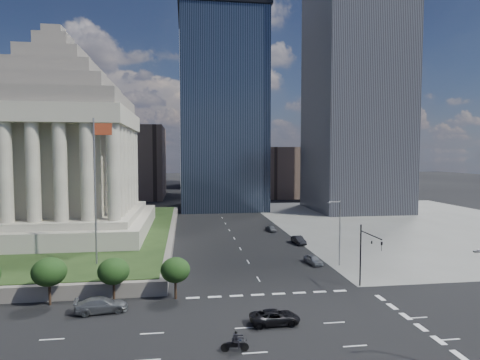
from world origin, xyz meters
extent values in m
plane|color=black|center=(0.00, 100.00, 0.00)|extent=(500.00, 500.00, 0.00)
cube|color=slate|center=(46.00, 60.00, 0.01)|extent=(68.00, 90.00, 0.03)
cube|color=slate|center=(-45.00, 50.00, 0.90)|extent=(66.00, 70.00, 1.80)
cube|color=#1F3214|center=(-45.00, 50.00, 1.85)|extent=(64.00, 68.00, 0.10)
cylinder|color=slate|center=(-22.00, 24.00, 11.90)|extent=(0.24, 0.24, 20.00)
cube|color=#9D371C|center=(-20.80, 24.00, 20.40)|extent=(2.40, 0.05, 1.60)
cube|color=black|center=(2.00, 95.00, 30.00)|extent=(26.00, 26.00, 60.00)
cube|color=slate|center=(8.00, 185.00, 95.00)|extent=(40.00, 40.00, 190.00)
cube|color=black|center=(42.00, 85.00, 50.00)|extent=(26.00, 28.00, 100.00)
cube|color=brown|center=(32.00, 130.00, 10.00)|extent=(20.00, 30.00, 20.00)
cube|color=brown|center=(-30.00, 130.00, 14.00)|extent=(24.00, 30.00, 28.00)
cylinder|color=black|center=(12.50, 15.50, 4.00)|extent=(0.18, 0.18, 8.00)
cylinder|color=black|center=(12.50, 12.75, 7.20)|extent=(0.14, 5.50, 0.14)
cube|color=black|center=(12.50, 10.00, 6.40)|extent=(0.30, 0.30, 1.10)
cube|color=slate|center=(11.70, -6.00, 9.70)|extent=(0.50, 0.22, 0.14)
cylinder|color=slate|center=(13.50, 25.00, 5.00)|extent=(0.16, 0.16, 10.00)
cylinder|color=slate|center=(12.60, 25.00, 9.80)|extent=(1.80, 0.12, 0.12)
cube|color=slate|center=(11.70, 25.00, 9.70)|extent=(0.50, 0.22, 0.14)
imported|color=black|center=(-1.00, 5.51, 0.70)|extent=(5.15, 2.53, 1.41)
imported|color=#4D5054|center=(-18.79, 11.00, 0.80)|extent=(5.78, 3.01, 1.60)
imported|color=gray|center=(9.81, 26.30, 0.70)|extent=(4.34, 2.27, 1.41)
imported|color=black|center=(11.50, 40.27, 0.74)|extent=(4.59, 1.98, 1.47)
imported|color=slate|center=(9.00, 53.43, 0.66)|extent=(4.05, 2.13, 1.31)
camera|label=1|loc=(-9.78, -32.72, 16.86)|focal=30.00mm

